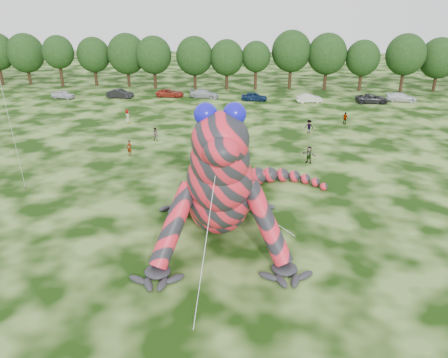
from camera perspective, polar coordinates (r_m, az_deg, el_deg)
ground at (r=28.56m, az=-0.48°, el=-10.24°), size 240.00×240.00×0.00m
inflatable_gecko at (r=30.51m, az=-0.81°, el=2.64°), size 19.64×22.41×10.18m
tree_2 at (r=94.91m, az=-24.39°, el=14.07°), size 7.04×6.34×9.64m
tree_3 at (r=90.13m, az=-20.70°, el=14.19°), size 5.81×5.23×9.44m
tree_4 at (r=89.28m, az=-16.59°, el=14.49°), size 6.22×5.60×9.06m
tree_5 at (r=86.86m, az=-12.54°, el=14.92°), size 7.16×6.44×9.80m
tree_6 at (r=83.72m, az=-9.11°, el=14.79°), size 6.52×5.86×9.49m
tree_7 at (r=82.39m, az=-3.86°, el=14.89°), size 6.68×6.01×9.48m
tree_8 at (r=81.92m, az=0.36°, el=14.71°), size 6.14×5.53×8.94m
tree_9 at (r=82.05m, az=4.18°, el=14.57°), size 5.27×4.74×8.68m
tree_10 at (r=83.30m, az=8.73°, el=15.13°), size 7.09×6.38×10.50m
tree_11 at (r=83.58m, az=13.25°, el=14.68°), size 7.01×6.31×10.07m
tree_12 at (r=84.29m, az=17.57°, el=13.94°), size 5.99×5.39×8.97m
tree_13 at (r=85.41m, az=22.50°, el=13.80°), size 6.83×6.15×10.13m
tree_14 at (r=88.98m, az=26.16°, el=13.27°), size 6.82×6.14×9.40m
car_0 at (r=79.44m, az=-20.27°, el=10.33°), size 4.13×2.31×1.33m
car_1 at (r=76.88m, az=-13.42°, el=10.78°), size 4.61×1.98×1.48m
car_2 at (r=76.40m, az=-7.06°, el=11.08°), size 4.82×2.36×1.32m
car_3 at (r=75.14m, az=-2.59°, el=11.07°), size 5.09×2.67×1.41m
car_4 at (r=72.90m, az=3.98°, el=10.70°), size 4.26×1.86×1.43m
car_5 at (r=72.78m, az=11.09°, el=10.30°), size 4.35×2.11×1.37m
car_6 at (r=74.98m, az=18.77°, el=9.91°), size 5.20×2.53×1.43m
car_7 at (r=77.80m, az=22.16°, el=9.85°), size 4.99×2.60×1.38m
spectator_3 at (r=60.67m, az=15.54°, el=7.65°), size 1.01×0.88×1.63m
spectator_4 at (r=60.45m, az=-12.48°, el=7.99°), size 0.62×0.92×1.84m
spectator_2 at (r=55.29m, az=11.04°, el=6.72°), size 1.26×0.96×1.73m
spectator_1 at (r=51.88m, az=-8.93°, el=5.76°), size 0.93×0.82×1.60m
spectator_0 at (r=47.40m, az=-12.25°, el=3.97°), size 0.73×0.66×1.67m
spectator_5 at (r=45.00m, az=11.03°, el=3.13°), size 1.64×1.32×1.75m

